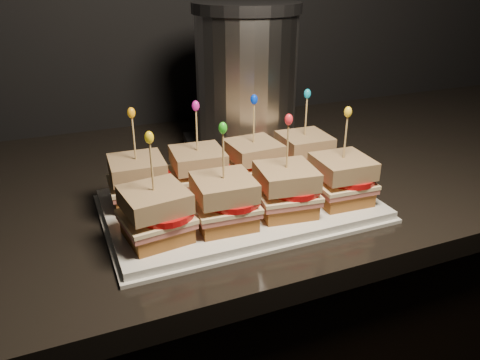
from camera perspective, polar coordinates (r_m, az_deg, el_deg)
name	(u,v)px	position (r m, az deg, el deg)	size (l,w,h in m)	color
cabinet	(353,309)	(1.31, 13.57, -15.08)	(2.65, 0.70, 0.84)	black
granite_slab	(372,154)	(1.10, 15.81, 3.01)	(2.69, 0.74, 0.04)	black
platter	(240,205)	(0.77, 0.00, -3.12)	(0.42, 0.26, 0.02)	white
platter_rim	(240,209)	(0.77, 0.00, -3.52)	(0.44, 0.27, 0.01)	white
sandwich_0_bread_bot	(139,195)	(0.77, -12.15, -1.80)	(0.08, 0.08, 0.02)	brown
sandwich_0_ham	(139,186)	(0.77, -12.25, -0.78)	(0.09, 0.09, 0.01)	#BA5E4F
sandwich_0_cheese	(138,183)	(0.77, -12.30, -0.30)	(0.09, 0.09, 0.01)	#FFE6AA
sandwich_0_tomato	(146,178)	(0.76, -11.38, 0.18)	(0.08, 0.08, 0.01)	red
sandwich_0_bread_top	(137,167)	(0.76, -12.47, 1.50)	(0.08, 0.08, 0.03)	#66390D
sandwich_0_pick	(134,141)	(0.74, -12.78, 4.65)	(0.00, 0.00, 0.09)	tan
sandwich_0_frill	(131,113)	(0.73, -13.11, 7.99)	(0.01, 0.01, 0.02)	orange
sandwich_1_bread_bot	(199,185)	(0.80, -5.04, -0.60)	(0.08, 0.08, 0.02)	brown
sandwich_1_ham	(199,177)	(0.79, -5.08, 0.41)	(0.09, 0.09, 0.01)	#BA5E4F
sandwich_1_cheese	(198,173)	(0.79, -5.10, 0.88)	(0.09, 0.09, 0.01)	#FFE6AA
sandwich_1_tomato	(206,169)	(0.78, -4.15, 1.36)	(0.08, 0.08, 0.01)	red
sandwich_1_bread_top	(198,158)	(0.78, -5.17, 2.65)	(0.08, 0.08, 0.03)	#66390D
sandwich_1_pick	(197,133)	(0.76, -5.29, 5.73)	(0.00, 0.00, 0.09)	tan
sandwich_1_frill	(196,106)	(0.75, -5.43, 9.00)	(0.01, 0.01, 0.02)	#C61C96
sandwich_2_bread_bot	(253,176)	(0.83, 1.61, 0.54)	(0.08, 0.08, 0.02)	brown
sandwich_2_ham	(253,168)	(0.82, 1.62, 1.51)	(0.09, 0.09, 0.01)	#BA5E4F
sandwich_2_cheese	(253,164)	(0.82, 1.63, 1.97)	(0.09, 0.09, 0.01)	#FFE6AA
sandwich_2_tomato	(261,160)	(0.82, 2.58, 2.43)	(0.08, 0.08, 0.01)	red
sandwich_2_bread_top	(253,150)	(0.81, 1.65, 3.67)	(0.08, 0.08, 0.03)	#66390D
sandwich_2_pick	(254,126)	(0.80, 1.69, 6.65)	(0.00, 0.00, 0.09)	tan
sandwich_2_frill	(254,99)	(0.78, 1.73, 9.79)	(0.01, 0.01, 0.02)	#0431DF
sandwich_3_bread_bot	(303,167)	(0.87, 7.68, 1.57)	(0.08, 0.08, 0.02)	brown
sandwich_3_ham	(303,159)	(0.87, 7.74, 2.50)	(0.09, 0.09, 0.01)	#BA5E4F
sandwich_3_cheese	(304,156)	(0.86, 7.77, 2.93)	(0.09, 0.09, 0.01)	#FFE6AA
sandwich_3_tomato	(311,152)	(0.86, 8.69, 3.37)	(0.08, 0.08, 0.01)	red
sandwich_3_bread_top	(304,142)	(0.85, 7.86, 4.57)	(0.08, 0.08, 0.03)	#66390D
sandwich_3_pick	(306,119)	(0.84, 8.04, 7.40)	(0.00, 0.00, 0.09)	tan
sandwich_3_frill	(307,94)	(0.83, 8.22, 10.37)	(0.01, 0.01, 0.02)	#1195B7
sandwich_4_bread_bot	(157,230)	(0.67, -10.08, -6.06)	(0.08, 0.08, 0.02)	brown
sandwich_4_ham	(156,221)	(0.66, -10.17, -4.91)	(0.09, 0.09, 0.01)	#BA5E4F
sandwich_4_cheese	(156,216)	(0.66, -10.22, -4.38)	(0.09, 0.09, 0.01)	#FFE6AA
sandwich_4_tomato	(165,212)	(0.65, -9.12, -3.86)	(0.08, 0.08, 0.01)	red
sandwich_4_bread_top	(154,199)	(0.65, -10.39, -2.35)	(0.08, 0.08, 0.03)	#66390D
sandwich_4_pick	(152,170)	(0.63, -10.69, 1.25)	(0.00, 0.00, 0.09)	tan
sandwich_4_frill	(149,137)	(0.61, -11.01, 5.12)	(0.01, 0.01, 0.02)	yellow
sandwich_5_bread_bot	(224,217)	(0.69, -1.93, -4.51)	(0.08, 0.08, 0.02)	brown
sandwich_5_ham	(224,208)	(0.69, -1.95, -3.39)	(0.09, 0.09, 0.01)	#BA5E4F
sandwich_5_cheese	(224,203)	(0.68, -1.96, -2.87)	(0.09, 0.09, 0.01)	#FFE6AA
sandwich_5_tomato	(233,199)	(0.68, -0.84, -2.35)	(0.08, 0.08, 0.01)	red
sandwich_5_bread_top	(224,187)	(0.67, -1.99, -0.89)	(0.08, 0.08, 0.03)	#66390D
sandwich_5_pick	(223,159)	(0.65, -2.04, 2.61)	(0.00, 0.00, 0.09)	tan
sandwich_5_frill	(223,128)	(0.64, -2.10, 6.36)	(0.01, 0.01, 0.02)	green
sandwich_6_bread_bot	(285,205)	(0.73, 5.50, -3.02)	(0.08, 0.08, 0.02)	brown
sandwich_6_ham	(285,196)	(0.72, 5.55, -1.94)	(0.09, 0.09, 0.01)	#BA5E4F
sandwich_6_cheese	(286,192)	(0.72, 5.57, -1.45)	(0.09, 0.09, 0.01)	#FFE6AA
sandwich_6_tomato	(295,188)	(0.72, 6.66, -0.94)	(0.08, 0.08, 0.01)	red
sandwich_6_bread_top	(286,176)	(0.71, 5.65, 0.45)	(0.08, 0.08, 0.03)	#66390D
sandwich_6_pick	(287,149)	(0.69, 5.80, 3.79)	(0.00, 0.00, 0.09)	tan
sandwich_6_frill	(289,119)	(0.68, 5.96, 7.35)	(0.01, 0.01, 0.02)	red
sandwich_7_bread_bot	(340,194)	(0.78, 12.09, -1.65)	(0.08, 0.08, 0.02)	brown
sandwich_7_ham	(341,185)	(0.77, 12.19, -0.63)	(0.09, 0.09, 0.01)	#BA5E4F
sandwich_7_cheese	(341,181)	(0.77, 12.23, -0.16)	(0.09, 0.09, 0.01)	#FFE6AA
sandwich_7_tomato	(350,177)	(0.77, 13.27, 0.32)	(0.08, 0.08, 0.01)	red
sandwich_7_bread_top	(343,166)	(0.76, 12.41, 1.64)	(0.08, 0.08, 0.03)	#66390D
sandwich_7_pick	(345,140)	(0.74, 12.71, 4.77)	(0.00, 0.00, 0.09)	tan
sandwich_7_frill	(348,112)	(0.73, 13.03, 8.10)	(0.01, 0.01, 0.02)	yellow
appliance_base	(246,149)	(0.99, 0.71, 3.79)	(0.24, 0.20, 0.03)	#262628
appliance_body	(246,81)	(0.95, 0.76, 11.92)	(0.20, 0.20, 0.26)	silver
appliance_lid	(247,8)	(0.93, 0.81, 20.28)	(0.21, 0.21, 0.02)	#262628
appliance	(246,84)	(0.95, 0.75, 11.63)	(0.24, 0.20, 0.31)	silver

